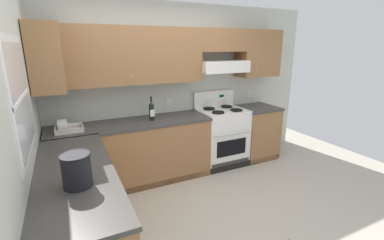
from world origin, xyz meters
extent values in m
plane|color=#B2AA99|center=(0.00, 0.00, 0.00)|extent=(7.04, 7.04, 0.00)
cube|color=beige|center=(0.46, 1.62, 1.27)|extent=(4.68, 0.12, 2.55)
cube|color=olive|center=(-0.42, 1.38, 1.80)|extent=(2.11, 0.34, 0.76)
cube|color=olive|center=(1.79, 1.38, 1.80)|extent=(0.72, 0.34, 0.76)
cube|color=olive|center=(1.03, 1.38, 2.01)|extent=(0.80, 0.34, 0.34)
cube|color=white|center=(1.03, 1.34, 1.62)|extent=(0.80, 0.46, 0.17)
cube|color=white|center=(1.03, 1.12, 1.54)|extent=(0.80, 0.03, 0.04)
sphere|color=silver|center=(-0.42, 1.20, 1.54)|extent=(0.02, 0.02, 0.02)
sphere|color=silver|center=(1.63, 1.20, 1.54)|extent=(0.02, 0.02, 0.02)
sphere|color=silver|center=(1.95, 1.20, 1.54)|extent=(0.02, 0.02, 0.02)
cube|color=silver|center=(0.21, 1.55, 1.08)|extent=(0.08, 0.01, 0.12)
cube|color=silver|center=(0.21, 1.54, 1.10)|extent=(0.03, 0.00, 0.03)
cube|color=silver|center=(0.21, 1.54, 1.06)|extent=(0.03, 0.00, 0.03)
cube|color=silver|center=(1.77, 1.55, 1.08)|extent=(0.08, 0.01, 0.12)
cube|color=silver|center=(1.77, 1.54, 1.10)|extent=(0.03, 0.00, 0.03)
cube|color=silver|center=(1.77, 1.54, 1.06)|extent=(0.03, 0.00, 0.03)
cube|color=beige|center=(-1.62, 0.10, 1.27)|extent=(0.12, 4.00, 2.55)
cube|color=white|center=(-1.57, 0.10, 1.55)|extent=(0.04, 1.00, 0.92)
cube|color=white|center=(-1.55, 0.10, 1.55)|extent=(0.01, 0.90, 0.82)
cube|color=white|center=(-1.54, 0.10, 1.55)|extent=(0.01, 0.90, 0.02)
cube|color=olive|center=(-1.38, 1.20, 1.80)|extent=(0.34, 0.64, 0.76)
cube|color=olive|center=(-0.44, 1.25, 0.44)|extent=(2.18, 0.61, 0.87)
cube|color=#3D3A38|center=(-0.44, 1.25, 0.89)|extent=(2.20, 0.63, 0.04)
cube|color=olive|center=(1.73, 1.25, 0.44)|extent=(0.63, 0.61, 0.87)
cube|color=#3D3A38|center=(1.73, 1.25, 0.89)|extent=(0.66, 0.63, 0.04)
cube|color=black|center=(0.26, 0.97, 0.04)|extent=(3.54, 0.06, 0.09)
sphere|color=silver|center=(-0.88, 0.93, 0.68)|extent=(0.03, 0.03, 0.03)
sphere|color=silver|center=(1.83, 0.93, 0.68)|extent=(0.03, 0.03, 0.03)
cube|color=olive|center=(-1.25, 0.00, 0.44)|extent=(0.61, 1.89, 0.87)
cube|color=#3D3A38|center=(-1.25, 0.00, 0.89)|extent=(0.63, 1.91, 0.04)
cube|color=white|center=(1.03, 1.25, 0.46)|extent=(0.76, 0.58, 0.91)
cube|color=black|center=(1.03, 0.95, 0.38)|extent=(0.53, 0.01, 0.26)
cylinder|color=silver|center=(1.03, 0.93, 0.62)|extent=(0.65, 0.02, 0.02)
cube|color=#333333|center=(1.03, 0.96, 0.10)|extent=(0.70, 0.01, 0.11)
cube|color=white|center=(1.03, 1.25, 0.92)|extent=(0.76, 0.58, 0.02)
cube|color=white|center=(1.03, 1.52, 1.05)|extent=(0.76, 0.04, 0.29)
cube|color=#053F0C|center=(1.16, 1.50, 1.10)|extent=(0.09, 0.01, 0.04)
cylinder|color=black|center=(0.86, 1.11, 0.94)|extent=(0.19, 0.19, 0.02)
cylinder|color=black|center=(0.86, 1.11, 0.93)|extent=(0.07, 0.07, 0.01)
cylinder|color=black|center=(1.20, 1.11, 0.94)|extent=(0.19, 0.19, 0.02)
cylinder|color=black|center=(1.20, 1.11, 0.93)|extent=(0.07, 0.07, 0.01)
cylinder|color=black|center=(0.86, 1.39, 0.94)|extent=(0.19, 0.19, 0.02)
cylinder|color=black|center=(0.86, 1.39, 0.93)|extent=(0.07, 0.07, 0.01)
cylinder|color=black|center=(1.20, 1.39, 0.94)|extent=(0.19, 0.19, 0.02)
cylinder|color=black|center=(1.20, 1.39, 0.93)|extent=(0.07, 0.07, 0.01)
cylinder|color=white|center=(0.82, 1.50, 1.03)|extent=(0.04, 0.02, 0.04)
cylinder|color=white|center=(0.96, 1.50, 1.03)|extent=(0.04, 0.02, 0.04)
cylinder|color=white|center=(1.10, 1.50, 1.03)|extent=(0.04, 0.02, 0.04)
cylinder|color=white|center=(1.24, 1.50, 1.03)|extent=(0.04, 0.02, 0.04)
cylinder|color=black|center=(-0.16, 1.24, 1.02)|extent=(0.07, 0.07, 0.22)
cone|color=black|center=(-0.16, 1.24, 1.15)|extent=(0.07, 0.07, 0.04)
cylinder|color=black|center=(-0.16, 1.24, 1.21)|extent=(0.03, 0.03, 0.08)
cylinder|color=black|center=(-0.16, 1.24, 1.24)|extent=(0.03, 0.03, 0.02)
cube|color=silver|center=(-0.16, 1.21, 1.02)|extent=(0.06, 0.00, 0.10)
cube|color=beige|center=(-1.24, 1.20, 0.92)|extent=(0.26, 0.21, 0.02)
cube|color=beige|center=(-1.24, 1.08, 0.94)|extent=(0.32, 0.01, 0.06)
cube|color=beige|center=(-1.24, 1.33, 0.94)|extent=(0.32, 0.01, 0.06)
cube|color=beige|center=(-1.39, 1.20, 0.94)|extent=(0.01, 0.24, 0.06)
cube|color=beige|center=(-1.08, 1.20, 0.94)|extent=(0.01, 0.24, 0.06)
cylinder|color=black|center=(-1.23, -0.29, 1.04)|extent=(0.21, 0.21, 0.26)
torus|color=black|center=(-1.23, -0.29, 1.16)|extent=(0.23, 0.23, 0.01)
cylinder|color=white|center=(-1.31, 1.33, 0.97)|extent=(0.11, 0.13, 0.13)
cylinder|color=#9E7A51|center=(-1.37, 1.33, 0.97)|extent=(0.01, 0.04, 0.04)
camera|label=1|loc=(-1.25, -2.29, 1.94)|focal=24.89mm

